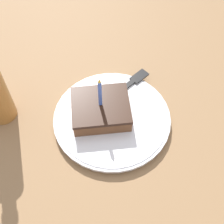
% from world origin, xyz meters
% --- Properties ---
extents(ground_plane, '(2.40, 2.40, 0.04)m').
position_xyz_m(ground_plane, '(0.00, 0.00, -0.02)').
color(ground_plane, olive).
rests_on(ground_plane, ground).
extents(plate, '(0.26, 0.26, 0.02)m').
position_xyz_m(plate, '(-0.01, -0.01, 0.01)').
color(plate, silver).
rests_on(plate, ground_plane).
extents(cake_slice, '(0.11, 0.13, 0.12)m').
position_xyz_m(cake_slice, '(0.00, 0.02, 0.04)').
color(cake_slice, brown).
rests_on(cake_slice, plate).
extents(fork, '(0.12, 0.15, 0.00)m').
position_xyz_m(fork, '(0.07, -0.05, 0.02)').
color(fork, '#262626').
rests_on(fork, plate).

